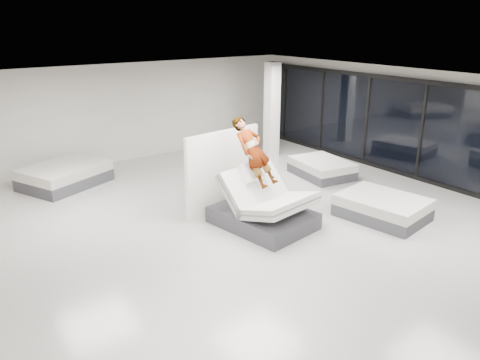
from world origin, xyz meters
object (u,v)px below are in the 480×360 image
(person, at_px, (254,166))
(flat_bed_left_far, at_px, (65,175))
(remote, at_px, (272,176))
(divider_panel, at_px, (223,172))
(hero_bed, at_px, (264,208))
(flat_bed_right_near, at_px, (382,208))
(flat_bed_right_far, at_px, (322,168))
(column, at_px, (272,110))

(person, distance_m, flat_bed_left_far, 6.00)
(remote, height_order, divider_panel, divider_panel)
(flat_bed_left_far, bearing_deg, hero_bed, -62.44)
(hero_bed, bearing_deg, flat_bed_right_near, -26.65)
(flat_bed_right_far, xyz_separation_m, flat_bed_right_near, (-1.11, -3.12, 0.02))
(remote, bearing_deg, column, 41.82)
(hero_bed, height_order, person, person)
(hero_bed, bearing_deg, flat_bed_left_far, 117.56)
(flat_bed_right_far, xyz_separation_m, column, (0.17, 2.62, 1.35))
(flat_bed_left_far, bearing_deg, column, -9.02)
(flat_bed_right_near, bearing_deg, flat_bed_right_far, 70.44)
(flat_bed_right_far, distance_m, flat_bed_right_near, 3.32)
(person, distance_m, flat_bed_right_near, 3.29)
(divider_panel, xyz_separation_m, flat_bed_left_far, (-2.65, 4.20, -0.71))
(person, xyz_separation_m, flat_bed_right_far, (3.75, 1.49, -1.12))
(person, distance_m, column, 5.68)
(person, distance_m, remote, 0.46)
(divider_panel, relative_size, flat_bed_right_near, 1.04)
(remote, height_order, flat_bed_left_far, remote)
(person, relative_size, flat_bed_left_far, 0.64)
(divider_panel, height_order, flat_bed_left_far, divider_panel)
(divider_panel, xyz_separation_m, column, (4.09, 3.13, 0.58))
(flat_bed_left_far, relative_size, column, 0.84)
(hero_bed, height_order, flat_bed_left_far, hero_bed)
(column, bearing_deg, person, -133.56)
(person, distance_m, flat_bed_right_far, 4.19)
(hero_bed, height_order, divider_panel, divider_panel)
(divider_panel, bearing_deg, flat_bed_right_near, -50.32)
(remote, height_order, flat_bed_right_far, remote)
(hero_bed, distance_m, remote, 0.76)
(person, bearing_deg, flat_bed_right_near, -40.49)
(divider_panel, relative_size, flat_bed_right_far, 1.13)
(remote, xyz_separation_m, flat_bed_left_far, (-3.10, 5.50, -0.86))
(remote, height_order, flat_bed_right_near, remote)
(remote, relative_size, flat_bed_right_near, 0.07)
(hero_bed, relative_size, remote, 17.07)
(hero_bed, bearing_deg, column, 49.05)
(remote, xyz_separation_m, divider_panel, (-0.45, 1.30, -0.14))
(flat_bed_right_far, distance_m, flat_bed_left_far, 7.54)
(hero_bed, bearing_deg, person, 98.74)
(divider_panel, height_order, flat_bed_right_far, divider_panel)
(remote, bearing_deg, hero_bed, 176.97)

